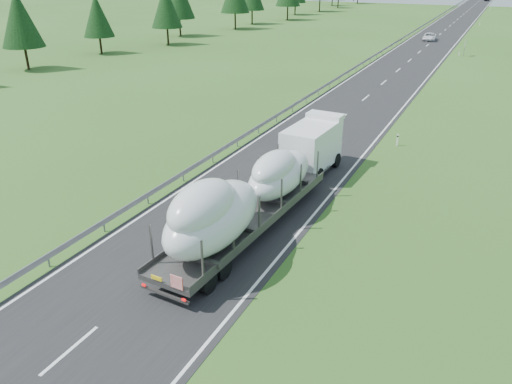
% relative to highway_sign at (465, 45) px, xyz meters
% --- Properties ---
extents(ground, '(400.00, 400.00, 0.00)m').
position_rel_highway_sign_xyz_m(ground, '(-7.20, -80.00, -1.81)').
color(ground, '#2B531B').
rests_on(ground, ground).
extents(road_surface, '(10.00, 400.00, 0.02)m').
position_rel_highway_sign_xyz_m(road_surface, '(-7.20, 20.00, -1.80)').
color(road_surface, black).
rests_on(road_surface, ground).
extents(guardrail, '(0.10, 400.00, 0.76)m').
position_rel_highway_sign_xyz_m(guardrail, '(-12.50, 19.94, -1.21)').
color(guardrail, slate).
rests_on(guardrail, ground).
extents(marker_posts, '(0.13, 350.08, 1.00)m').
position_rel_highway_sign_xyz_m(marker_posts, '(-0.70, 75.00, -1.27)').
color(marker_posts, silver).
rests_on(marker_posts, ground).
extents(highway_sign, '(0.08, 0.90, 2.60)m').
position_rel_highway_sign_xyz_m(highway_sign, '(0.00, 0.00, 0.00)').
color(highway_sign, slate).
rests_on(highway_sign, ground).
extents(boat_truck, '(3.75, 20.50, 4.62)m').
position_rel_highway_sign_xyz_m(boat_truck, '(-5.16, -67.08, 0.56)').
color(boat_truck, white).
rests_on(boat_truck, ground).
extents(distant_van, '(2.73, 5.32, 1.44)m').
position_rel_highway_sign_xyz_m(distant_van, '(-7.88, 16.86, -1.09)').
color(distant_van, silver).
rests_on(distant_van, ground).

